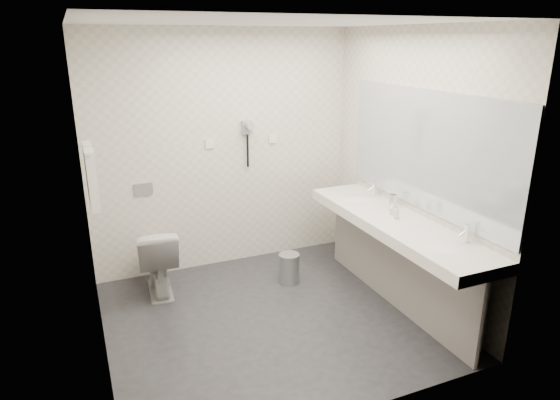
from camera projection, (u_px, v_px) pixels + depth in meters
name	position (u px, v px, depth m)	size (l,w,h in m)	color
floor	(271.00, 318.00, 4.42)	(2.80, 2.80, 0.00)	#252529
ceiling	(269.00, 22.00, 3.63)	(2.80, 2.80, 0.00)	silver
wall_back	(224.00, 152.00, 5.16)	(2.80, 2.80, 0.00)	silver
wall_front	(354.00, 242.00, 2.89)	(2.80, 2.80, 0.00)	silver
wall_left	(88.00, 206.00, 3.50)	(2.60, 2.60, 0.00)	silver
wall_right	(411.00, 167.00, 4.55)	(2.60, 2.60, 0.00)	silver
vanity_counter	(395.00, 224.00, 4.41)	(0.55, 2.20, 0.10)	white
vanity_panel	(394.00, 267.00, 4.56)	(0.03, 2.15, 0.75)	gray
vanity_post_near	(481.00, 323.00, 3.66)	(0.06, 0.06, 0.75)	silver
vanity_post_far	(341.00, 228.00, 5.47)	(0.06, 0.06, 0.75)	silver
mirror	(426.00, 151.00, 4.31)	(0.02, 2.20, 1.05)	#B2BCC6
basin_near	(446.00, 248.00, 3.83)	(0.40, 0.31, 0.05)	white
basin_far	(357.00, 200.00, 4.97)	(0.40, 0.31, 0.05)	white
faucet_near	(466.00, 233.00, 3.88)	(0.04, 0.04, 0.15)	silver
faucet_far	(374.00, 189.00, 5.01)	(0.04, 0.04, 0.15)	silver
soap_bottle_a	(393.00, 210.00, 4.50)	(0.04, 0.04, 0.10)	silver
soap_bottle_b	(392.00, 206.00, 4.60)	(0.07, 0.07, 0.09)	silver
soap_bottle_c	(397.00, 212.00, 4.39)	(0.05, 0.05, 0.13)	silver
glass_left	(393.00, 201.00, 4.70)	(0.07, 0.07, 0.12)	silver
toilet	(157.00, 259.00, 4.79)	(0.38, 0.67, 0.68)	white
flush_plate	(143.00, 189.00, 4.92)	(0.18, 0.02, 0.12)	#B2B5BA
pedal_bin	(289.00, 269.00, 5.03)	(0.21, 0.21, 0.29)	#B2B5BA
bin_lid	(289.00, 255.00, 4.98)	(0.21, 0.21, 0.01)	#B2B5BA
towel_rail	(86.00, 149.00, 3.91)	(0.02, 0.02, 0.62)	silver
towel_near	(92.00, 180.00, 3.86)	(0.07, 0.24, 0.48)	white
towel_far	(90.00, 171.00, 4.10)	(0.07, 0.24, 0.48)	white
dryer_cradle	(247.00, 127.00, 5.15)	(0.10, 0.04, 0.14)	gray
dryer_barrel	(249.00, 125.00, 5.08)	(0.08, 0.08, 0.14)	gray
dryer_cord	(248.00, 151.00, 5.22)	(0.02, 0.02, 0.35)	black
switch_plate_a	(210.00, 144.00, 5.06)	(0.09, 0.02, 0.09)	white
switch_plate_b	(273.00, 139.00, 5.32)	(0.09, 0.02, 0.09)	white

